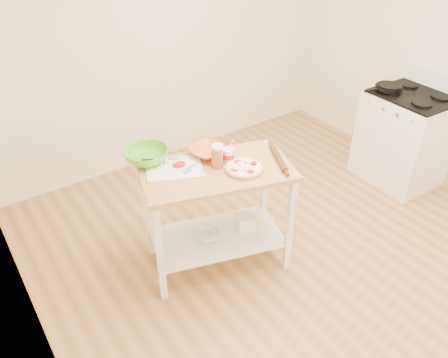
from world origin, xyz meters
TOP-DOWN VIEW (x-y plane):
  - room_shell at (0.00, 0.00)m, footprint 4.04×4.54m
  - prep_island at (-0.60, 0.46)m, footprint 1.22×0.89m
  - gas_stove at (1.67, 0.41)m, footprint 0.68×0.78m
  - skillet at (1.54, 0.63)m, footprint 0.41×0.26m
  - pizza at (-0.44, 0.33)m, footprint 0.28×0.28m
  - cutting_board at (-0.85, 0.64)m, footprint 0.49×0.44m
  - spatula at (-0.77, 0.55)m, footprint 0.15×0.08m
  - knife at (-0.92, 0.80)m, footprint 0.25×0.14m
  - orange_bowl at (-0.55, 0.66)m, footprint 0.30×0.30m
  - green_bowl at (-0.97, 0.84)m, footprint 0.33×0.33m
  - beer_pint at (-0.58, 0.48)m, footprint 0.09×0.09m
  - yogurt_tub at (-0.47, 0.49)m, footprint 0.09×0.09m
  - rolling_pin at (-0.15, 0.30)m, footprint 0.21×0.37m
  - shelf_glass_bowl at (-0.68, 0.49)m, footprint 0.27×0.27m
  - shelf_bin at (-0.36, 0.41)m, footprint 0.17×0.17m

SIDE VIEW (x-z plane):
  - shelf_glass_bowl at x=-0.68m, z-range 0.26..0.32m
  - shelf_bin at x=-0.36m, z-range 0.26..0.39m
  - gas_stove at x=1.67m, z-range -0.08..1.03m
  - prep_island at x=-0.60m, z-range 0.19..1.09m
  - cutting_board at x=-0.85m, z-range 0.89..0.93m
  - pizza at x=-0.44m, z-range 0.89..0.94m
  - spatula at x=-0.77m, z-range 0.91..0.92m
  - knife at x=-0.92m, z-range 0.91..0.92m
  - rolling_pin at x=-0.15m, z-range 0.90..0.95m
  - orange_bowl at x=-0.55m, z-range 0.90..0.96m
  - green_bowl at x=-0.97m, z-range 0.90..1.00m
  - yogurt_tub at x=-0.47m, z-range 0.86..1.04m
  - skillet at x=1.54m, z-range 0.96..0.99m
  - beer_pint at x=-0.58m, z-range 0.90..1.08m
  - room_shell at x=0.00m, z-range -0.02..2.72m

